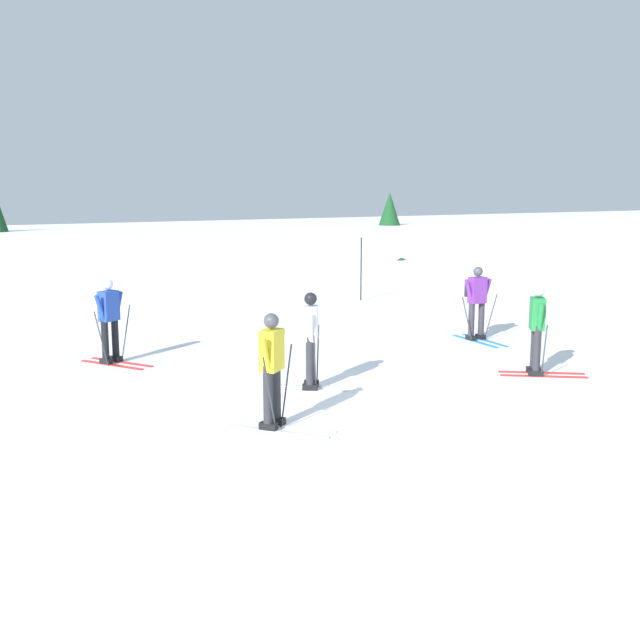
{
  "coord_description": "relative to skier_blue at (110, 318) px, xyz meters",
  "views": [
    {
      "loc": [
        -8.04,
        -8.97,
        3.47
      ],
      "look_at": [
        -0.41,
        3.58,
        0.9
      ],
      "focal_mm": 42.28,
      "sensor_mm": 36.0,
      "label": 1
    }
  ],
  "objects": [
    {
      "name": "skier_purple",
      "position": [
        7.9,
        -2.03,
        0.04
      ],
      "size": [
        1.0,
        1.63,
        1.71
      ],
      "color": "#237AC6",
      "rests_on": "ground"
    },
    {
      "name": "skier_yellow",
      "position": [
        0.83,
        -5.38,
        0.0
      ],
      "size": [
        1.26,
        1.5,
        1.71
      ],
      "color": "silver",
      "rests_on": "ground"
    },
    {
      "name": "far_snow_ridge",
      "position": [
        3.95,
        12.99,
        0.1
      ],
      "size": [
        80.0,
        8.7,
        2.03
      ],
      "primitive_type": "cube",
      "color": "white",
      "rests_on": "ground"
    },
    {
      "name": "ground_plane",
      "position": [
        3.95,
        -5.83,
        -0.92
      ],
      "size": [
        120.0,
        120.0,
        0.0
      ],
      "primitive_type": "plane",
      "color": "white"
    },
    {
      "name": "skier_blue",
      "position": [
        0.0,
        0.0,
        0.0
      ],
      "size": [
        1.12,
        1.57,
        1.71
      ],
      "color": "red",
      "rests_on": "ground"
    },
    {
      "name": "skier_green",
      "position": [
        6.56,
        -5.11,
        -0.0
      ],
      "size": [
        1.49,
        1.27,
        1.71
      ],
      "color": "red",
      "rests_on": "ground"
    },
    {
      "name": "trail_marker_pole",
      "position": [
        9.21,
        4.58,
        0.07
      ],
      "size": [
        0.04,
        0.04,
        1.97
      ],
      "primitive_type": "cylinder",
      "color": "black",
      "rests_on": "ground"
    },
    {
      "name": "skier_white",
      "position": [
        2.43,
        -3.78,
        -0.0
      ],
      "size": [
        1.51,
        1.24,
        1.71
      ],
      "color": "silver",
      "rests_on": "ground"
    },
    {
      "name": "conifer_far_left",
      "position": [
        13.9,
        9.47,
        1.09
      ],
      "size": [
        1.73,
        1.73,
        3.33
      ],
      "color": "#513823",
      "rests_on": "ground"
    }
  ]
}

